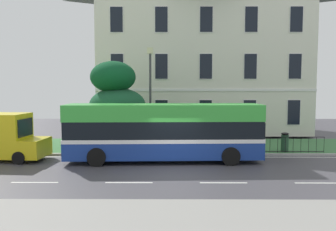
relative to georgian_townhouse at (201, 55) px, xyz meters
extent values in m
cube|color=#424046|center=(-2.48, -15.33, -6.88)|extent=(60.00, 56.00, 0.06)
cube|color=silver|center=(-2.48, -11.68, -6.84)|extent=(54.00, 0.14, 0.01)
cube|color=silver|center=(-8.48, -17.13, -6.84)|extent=(2.00, 0.12, 0.01)
cube|color=silver|center=(-4.48, -17.13, -6.84)|extent=(2.00, 0.12, 0.01)
cube|color=silver|center=(-0.48, -17.13, -6.84)|extent=(2.00, 0.12, 0.01)
cube|color=silver|center=(3.52, -17.13, -6.84)|extent=(2.00, 0.12, 0.01)
cube|color=#9E9E99|center=(-2.48, -11.21, -6.79)|extent=(57.00, 0.24, 0.12)
cube|color=#3E7342|center=(-2.48, -8.17, -6.79)|extent=(57.00, 5.84, 0.12)
cube|color=gray|center=(-2.48, -20.83, -6.84)|extent=(57.00, 3.00, 0.01)
cube|color=silver|center=(0.00, 0.01, -0.96)|extent=(17.13, 8.83, 11.54)
cube|color=white|center=(0.00, -4.44, -3.03)|extent=(17.13, 0.06, 0.20)
cube|color=#2D333D|center=(0.00, -4.45, -5.63)|extent=(1.10, 0.06, 2.20)
cube|color=white|center=(-6.85, -4.45, -4.78)|extent=(1.05, 0.04, 2.00)
cube|color=black|center=(-6.85, -4.47, -4.78)|extent=(0.95, 0.03, 1.90)
cube|color=white|center=(-3.43, -4.45, -4.78)|extent=(1.05, 0.04, 2.00)
cube|color=black|center=(-3.43, -4.47, -4.78)|extent=(0.95, 0.03, 1.90)
cube|color=white|center=(0.00, -4.45, -4.78)|extent=(1.05, 0.04, 2.00)
cube|color=black|center=(0.00, -4.47, -4.78)|extent=(0.95, 0.03, 1.90)
cube|color=white|center=(3.43, -4.45, -4.78)|extent=(1.05, 0.04, 2.00)
cube|color=black|center=(3.43, -4.47, -4.78)|extent=(0.95, 0.03, 1.90)
cube|color=white|center=(6.85, -4.45, -4.78)|extent=(1.05, 0.04, 2.00)
cube|color=black|center=(6.85, -4.47, -4.78)|extent=(0.95, 0.03, 1.90)
cube|color=white|center=(-6.85, -4.45, -1.22)|extent=(1.05, 0.04, 2.00)
cube|color=black|center=(-6.85, -4.47, -1.22)|extent=(0.95, 0.03, 1.90)
cube|color=white|center=(-3.43, -4.45, -1.22)|extent=(1.05, 0.04, 2.00)
cube|color=black|center=(-3.43, -4.47, -1.22)|extent=(0.95, 0.03, 1.90)
cube|color=white|center=(0.00, -4.45, -1.22)|extent=(1.05, 0.04, 2.00)
cube|color=black|center=(0.00, -4.47, -1.22)|extent=(0.95, 0.03, 1.90)
cube|color=white|center=(3.43, -4.45, -1.22)|extent=(1.05, 0.04, 2.00)
cube|color=black|center=(3.43, -4.47, -1.22)|extent=(0.95, 0.03, 1.90)
cube|color=white|center=(6.85, -4.45, -1.22)|extent=(1.05, 0.04, 2.00)
cube|color=black|center=(6.85, -4.47, -1.22)|extent=(0.95, 0.03, 1.90)
cube|color=white|center=(-6.85, -4.45, 2.33)|extent=(1.05, 0.04, 2.00)
cube|color=black|center=(-6.85, -4.47, 2.33)|extent=(0.95, 0.03, 1.90)
cube|color=white|center=(-3.43, -4.45, 2.33)|extent=(1.05, 0.04, 2.00)
cube|color=black|center=(-3.43, -4.47, 2.33)|extent=(0.95, 0.03, 1.90)
cube|color=white|center=(0.00, -4.45, 2.33)|extent=(1.05, 0.04, 2.00)
cube|color=black|center=(0.00, -4.47, 2.33)|extent=(0.95, 0.03, 1.90)
cube|color=white|center=(3.43, -4.45, 2.33)|extent=(1.05, 0.04, 2.00)
cube|color=black|center=(3.43, -4.47, 2.33)|extent=(0.95, 0.03, 1.90)
cube|color=white|center=(6.85, -4.45, 2.33)|extent=(1.05, 0.04, 2.00)
cube|color=black|center=(6.85, -4.47, 2.33)|extent=(0.95, 0.03, 1.90)
cube|color=black|center=(0.00, -10.93, -5.78)|extent=(12.88, 0.04, 0.04)
cube|color=black|center=(0.00, -10.93, -6.65)|extent=(12.88, 0.04, 0.04)
cylinder|color=black|center=(-6.44, -10.93, -6.25)|extent=(0.02, 0.02, 0.95)
cylinder|color=black|center=(-5.98, -10.93, -6.25)|extent=(0.02, 0.02, 0.95)
cylinder|color=black|center=(-5.52, -10.93, -6.25)|extent=(0.02, 0.02, 0.95)
cylinder|color=black|center=(-5.06, -10.93, -6.25)|extent=(0.02, 0.02, 0.95)
cylinder|color=black|center=(-4.60, -10.93, -6.25)|extent=(0.02, 0.02, 0.95)
cylinder|color=black|center=(-4.14, -10.93, -6.25)|extent=(0.02, 0.02, 0.95)
cylinder|color=black|center=(-3.68, -10.93, -6.25)|extent=(0.02, 0.02, 0.95)
cylinder|color=black|center=(-3.22, -10.93, -6.25)|extent=(0.02, 0.02, 0.95)
cylinder|color=black|center=(-2.76, -10.93, -6.25)|extent=(0.02, 0.02, 0.95)
cylinder|color=black|center=(-2.30, -10.93, -6.25)|extent=(0.02, 0.02, 0.95)
cylinder|color=black|center=(-1.84, -10.93, -6.25)|extent=(0.02, 0.02, 0.95)
cylinder|color=black|center=(-1.38, -10.93, -6.25)|extent=(0.02, 0.02, 0.95)
cylinder|color=black|center=(-0.92, -10.93, -6.25)|extent=(0.02, 0.02, 0.95)
cylinder|color=black|center=(-0.46, -10.93, -6.25)|extent=(0.02, 0.02, 0.95)
cylinder|color=black|center=(0.00, -10.93, -6.25)|extent=(0.02, 0.02, 0.95)
cylinder|color=black|center=(0.46, -10.93, -6.25)|extent=(0.02, 0.02, 0.95)
cylinder|color=black|center=(0.92, -10.93, -6.25)|extent=(0.02, 0.02, 0.95)
cylinder|color=black|center=(1.38, -10.93, -6.25)|extent=(0.02, 0.02, 0.95)
cylinder|color=black|center=(1.84, -10.93, -6.25)|extent=(0.02, 0.02, 0.95)
cylinder|color=black|center=(2.30, -10.93, -6.25)|extent=(0.02, 0.02, 0.95)
cylinder|color=black|center=(2.76, -10.93, -6.25)|extent=(0.02, 0.02, 0.95)
cylinder|color=black|center=(3.22, -10.93, -6.25)|extent=(0.02, 0.02, 0.95)
cylinder|color=black|center=(3.68, -10.93, -6.25)|extent=(0.02, 0.02, 0.95)
cylinder|color=black|center=(4.14, -10.93, -6.25)|extent=(0.02, 0.02, 0.95)
cylinder|color=black|center=(4.60, -10.93, -6.25)|extent=(0.02, 0.02, 0.95)
cylinder|color=black|center=(5.06, -10.93, -6.25)|extent=(0.02, 0.02, 0.95)
cylinder|color=black|center=(5.52, -10.93, -6.25)|extent=(0.02, 0.02, 0.95)
cylinder|color=black|center=(5.98, -10.93, -6.25)|extent=(0.02, 0.02, 0.95)
cylinder|color=black|center=(6.44, -10.93, -6.25)|extent=(0.02, 0.02, 0.95)
cylinder|color=#423328|center=(-6.27, -8.63, -6.09)|extent=(0.53, 0.53, 1.28)
ellipsoid|color=#11412D|center=(-6.08, -8.65, -5.83)|extent=(4.52, 4.52, 2.16)
ellipsoid|color=#195030|center=(-6.19, -8.79, -3.99)|extent=(3.67, 3.67, 2.26)
ellipsoid|color=#0E4825|center=(-6.45, -8.84, -2.16)|extent=(2.94, 2.94, 2.05)
cube|color=navy|center=(-3.09, -12.83, -6.07)|extent=(10.50, 2.76, 1.03)
cube|color=white|center=(-3.09, -12.83, -5.60)|extent=(10.52, 2.78, 0.20)
cube|color=black|center=(-3.09, -12.83, -5.08)|extent=(10.41, 2.72, 0.97)
cube|color=green|center=(-3.09, -12.83, -4.16)|extent=(10.50, 2.76, 0.86)
cube|color=black|center=(2.13, -12.63, -5.12)|extent=(0.14, 1.99, 0.89)
cube|color=black|center=(2.13, -12.63, -4.20)|extent=(0.13, 1.70, 0.55)
cylinder|color=silver|center=(2.10, -11.87, -6.37)|extent=(0.05, 0.20, 0.20)
cylinder|color=silver|center=(2.16, -13.38, -6.37)|extent=(0.05, 0.20, 0.20)
cylinder|color=black|center=(0.30, -11.56, -6.37)|extent=(0.97, 0.34, 0.96)
cylinder|color=black|center=(0.38, -13.83, -6.37)|extent=(0.97, 0.34, 0.96)
cylinder|color=black|center=(-6.57, -11.83, -6.37)|extent=(0.97, 0.34, 0.96)
cylinder|color=black|center=(-6.48, -14.09, -6.37)|extent=(0.97, 0.34, 0.96)
cube|color=yellow|center=(-10.15, -12.71, -6.13)|extent=(1.23, 2.10, 0.99)
cube|color=black|center=(-10.67, -12.67, -5.02)|extent=(0.17, 1.63, 0.96)
cylinder|color=black|center=(-10.52, -11.71, -6.51)|extent=(0.69, 0.27, 0.68)
cylinder|color=black|center=(-10.65, -13.65, -6.51)|extent=(0.69, 0.27, 0.68)
cylinder|color=#333338|center=(-3.96, -10.11, -3.76)|extent=(0.14, 0.14, 5.94)
cube|color=beige|center=(-3.96, -10.11, -0.61)|extent=(0.36, 0.24, 0.36)
cylinder|color=#23472D|center=(4.22, -10.56, -6.22)|extent=(0.45, 0.45, 1.01)
ellipsoid|color=black|center=(4.22, -10.56, -5.64)|extent=(0.46, 0.46, 0.16)
camera|label=1|loc=(-2.71, -31.64, -2.81)|focal=37.48mm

